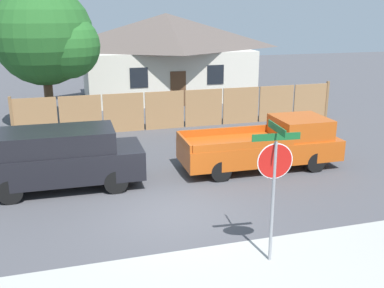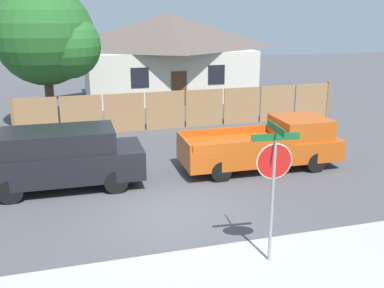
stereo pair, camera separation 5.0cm
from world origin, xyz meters
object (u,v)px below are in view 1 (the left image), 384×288
Objects in this scene: house at (166,55)px; red_suv at (62,157)px; stop_sign at (274,170)px; oak_tree at (48,38)px; orange_pickup at (267,145)px.

red_suv is (-6.48, -13.72, -1.65)m from house.
house reaches higher than stop_sign.
oak_tree reaches higher than house.
oak_tree is 14.06m from stop_sign.
orange_pickup is (7.09, -7.55, -3.30)m from oak_tree.
stop_sign is (4.52, -13.16, -2.02)m from oak_tree.
stop_sign is (4.29, -5.62, 1.10)m from red_suv.
oak_tree is 2.08× the size of stop_sign.
orange_pickup is (6.86, -0.01, -0.18)m from red_suv.
red_suv is at bearing -115.29° from house.
house is 13.85m from orange_pickup.
oak_tree is (-6.71, -6.17, 1.46)m from house.
stop_sign reaches higher than orange_pickup.
stop_sign is (-2.19, -19.33, -0.55)m from house.
red_suv is (0.23, -7.54, -3.12)m from oak_tree.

